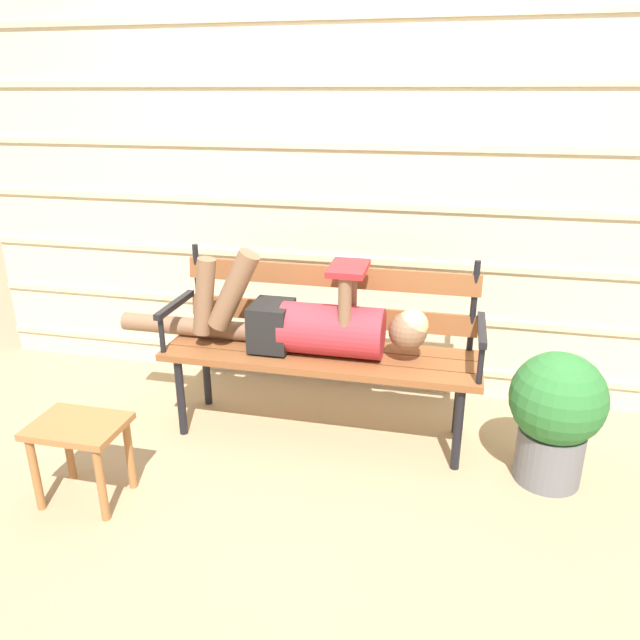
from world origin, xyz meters
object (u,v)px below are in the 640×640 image
object	(u,v)px
park_bench	(323,339)
footstool	(80,439)
reclining_person	(306,323)
potted_plant	(556,412)

from	to	relation	value
park_bench	footstool	bearing A→B (deg)	-136.99
reclining_person	potted_plant	distance (m)	1.25
park_bench	potted_plant	xyz separation A→B (m)	(1.14, -0.23, -0.16)
footstool	potted_plant	size ratio (longest dim) A/B	0.61
reclining_person	footstool	distance (m)	1.18
reclining_person	footstool	xyz separation A→B (m)	(-0.83, -0.77, -0.33)
park_bench	potted_plant	bearing A→B (deg)	-11.31
footstool	potted_plant	bearing A→B (deg)	16.70
potted_plant	footstool	bearing A→B (deg)	-163.30
park_bench	footstool	xyz separation A→B (m)	(-0.90, -0.84, -0.22)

